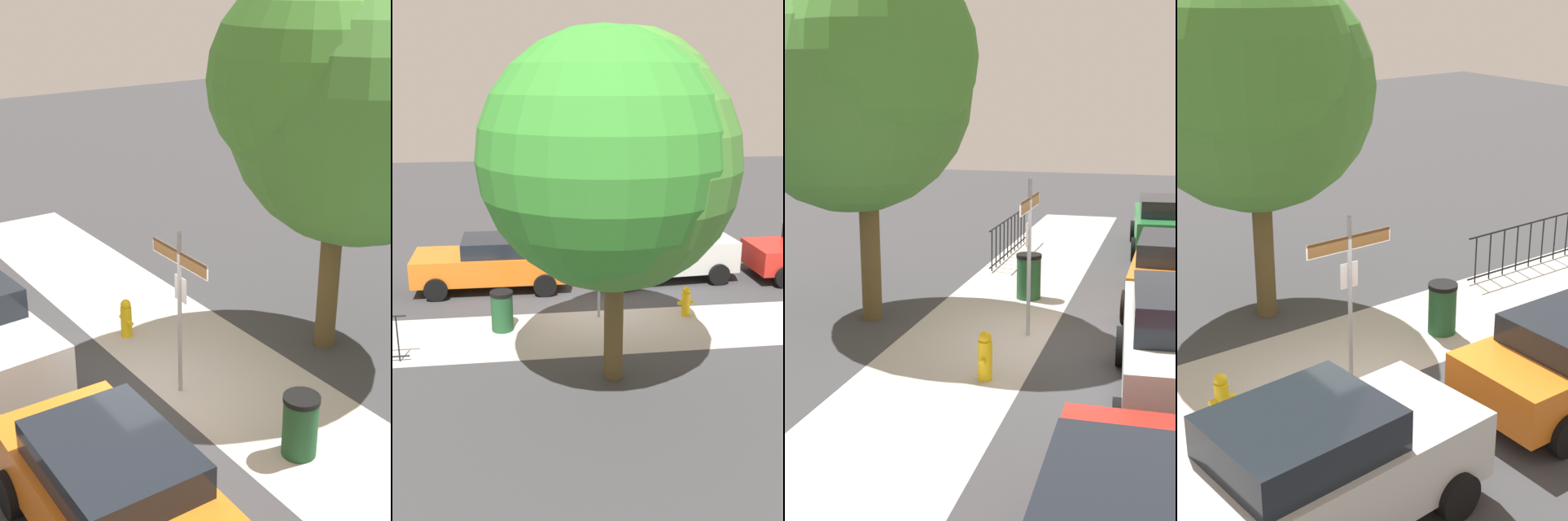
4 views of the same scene
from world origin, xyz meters
TOP-DOWN VIEW (x-y plane):
  - ground_plane at (0.00, 0.00)m, footprint 60.00×60.00m
  - sidewalk_strip at (2.00, 1.30)m, footprint 24.00×2.60m
  - street_sign at (0.10, 0.40)m, footprint 1.56×0.07m
  - shade_tree at (0.44, 3.81)m, footprint 4.67×5.00m
  - car_silver at (-2.32, -2.36)m, footprint 4.30×2.24m
  - iron_fence at (6.60, 2.30)m, footprint 4.21×0.04m
  - fire_hydrant at (-2.12, 0.60)m, footprint 0.42×0.22m
  - trash_bin at (2.52, 0.90)m, footprint 0.55×0.55m

SIDE VIEW (x-z plane):
  - ground_plane at x=0.00m, z-range 0.00..0.00m
  - sidewalk_strip at x=2.00m, z-range 0.00..0.00m
  - fire_hydrant at x=-2.12m, z-range -0.01..0.77m
  - trash_bin at x=2.52m, z-range 0.00..0.98m
  - iron_fence at x=6.60m, z-range 0.02..1.09m
  - car_silver at x=-2.32m, z-range 0.02..1.77m
  - street_sign at x=0.10m, z-range 0.53..3.39m
  - shade_tree at x=0.44m, z-range 1.15..7.89m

